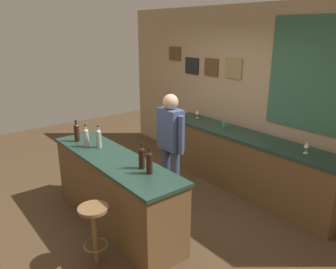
{
  "coord_description": "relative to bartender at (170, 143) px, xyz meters",
  "views": [
    {
      "loc": [
        3.41,
        -2.24,
        2.45
      ],
      "look_at": [
        0.02,
        0.45,
        1.05
      ],
      "focal_mm": 35.47,
      "sensor_mm": 36.0,
      "label": 1
    }
  ],
  "objects": [
    {
      "name": "ground_plane",
      "position": [
        -0.08,
        -0.45,
        -0.94
      ],
      "size": [
        10.0,
        10.0,
        0.0
      ],
      "primitive_type": "plane",
      "color": "#4C3823"
    },
    {
      "name": "back_wall",
      "position": [
        -0.04,
        1.58,
        0.48
      ],
      "size": [
        6.0,
        0.09,
        2.8
      ],
      "color": "tan",
      "rests_on": "ground_plane"
    },
    {
      "name": "bar_counter",
      "position": [
        -0.08,
        -0.85,
        -0.47
      ],
      "size": [
        2.31,
        0.6,
        0.92
      ],
      "color": "brown",
      "rests_on": "ground_plane"
    },
    {
      "name": "side_counter",
      "position": [
        0.32,
        1.2,
        -0.48
      ],
      "size": [
        3.13,
        0.56,
        0.9
      ],
      "color": "brown",
      "rests_on": "ground_plane"
    },
    {
      "name": "bartender",
      "position": [
        0.0,
        0.0,
        0.0
      ],
      "size": [
        0.52,
        0.21,
        1.62
      ],
      "color": "#384766",
      "rests_on": "ground_plane"
    },
    {
      "name": "bar_stool",
      "position": [
        0.48,
        -1.41,
        -0.48
      ],
      "size": [
        0.32,
        0.32,
        0.68
      ],
      "color": "brown",
      "rests_on": "ground_plane"
    },
    {
      "name": "wine_bottle_a",
      "position": [
        -0.92,
        -0.94,
        0.12
      ],
      "size": [
        0.07,
        0.07,
        0.31
      ],
      "color": "black",
      "rests_on": "bar_counter"
    },
    {
      "name": "wine_bottle_b",
      "position": [
        -0.63,
        -0.94,
        0.12
      ],
      "size": [
        0.07,
        0.07,
        0.31
      ],
      "color": "#999E99",
      "rests_on": "bar_counter"
    },
    {
      "name": "wine_bottle_c",
      "position": [
        -0.5,
        -0.82,
        0.12
      ],
      "size": [
        0.07,
        0.07,
        0.31
      ],
      "color": "#999E99",
      "rests_on": "bar_counter"
    },
    {
      "name": "wine_bottle_d",
      "position": [
        0.42,
        -0.76,
        0.12
      ],
      "size": [
        0.07,
        0.07,
        0.31
      ],
      "color": "black",
      "rests_on": "bar_counter"
    },
    {
      "name": "wine_bottle_e",
      "position": [
        0.59,
        -0.77,
        0.12
      ],
      "size": [
        0.07,
        0.07,
        0.31
      ],
      "color": "black",
      "rests_on": "bar_counter"
    },
    {
      "name": "wine_glass_a",
      "position": [
        -0.85,
        1.3,
        0.07
      ],
      "size": [
        0.07,
        0.07,
        0.16
      ],
      "color": "silver",
      "rests_on": "side_counter"
    },
    {
      "name": "wine_glass_b",
      "position": [
        1.3,
        1.2,
        0.07
      ],
      "size": [
        0.07,
        0.07,
        0.16
      ],
      "color": "silver",
      "rests_on": "side_counter"
    },
    {
      "name": "coffee_mug",
      "position": [
        -0.14,
        1.23,
        0.01
      ],
      "size": [
        0.12,
        0.08,
        0.09
      ],
      "color": "#338C4C",
      "rests_on": "side_counter"
    }
  ]
}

